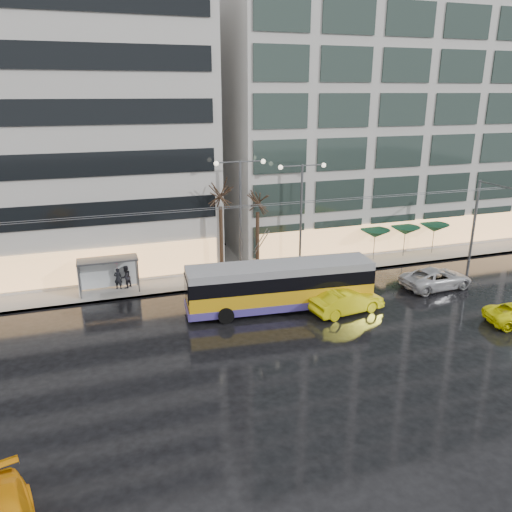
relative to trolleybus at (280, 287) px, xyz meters
name	(u,v)px	position (x,y,z in m)	size (l,w,h in m)	color
ground	(261,343)	(-2.73, -4.12, -1.57)	(140.00, 140.00, 0.00)	black
sidewalk	(230,263)	(-0.73, 9.88, -1.49)	(80.00, 10.00, 0.15)	gray
kerb	(248,284)	(-0.73, 4.93, -1.49)	(80.00, 0.10, 0.15)	slate
building_right	(385,106)	(16.27, 14.88, 11.08)	(32.00, 14.00, 25.00)	#B6B2AE
trolleybus	(280,287)	(0.00, 0.00, 0.00)	(12.65, 5.32, 5.79)	gold
catenary	(239,236)	(-1.73, 3.81, 2.69)	(42.24, 5.12, 7.00)	#595B60
bus_shelter	(103,268)	(-11.11, 6.56, 0.39)	(4.20, 1.60, 2.51)	#595B60
street_lamp_near	(240,203)	(-0.73, 6.68, 4.42)	(3.96, 0.36, 9.03)	#595B60
street_lamp_far	(301,202)	(4.27, 6.68, 4.15)	(3.96, 0.36, 8.53)	#595B60
tree_a	(220,189)	(-2.23, 6.88, 5.52)	(3.20, 3.20, 8.40)	black
tree_b	(258,195)	(0.77, 7.08, 4.83)	(3.20, 3.20, 7.70)	black
parasol_a	(375,234)	(11.27, 6.88, 0.88)	(2.50, 2.50, 2.65)	#595B60
parasol_b	(405,231)	(14.27, 6.88, 0.88)	(2.50, 2.50, 2.65)	#595B60
parasol_c	(434,228)	(17.27, 6.88, 0.88)	(2.50, 2.50, 2.65)	#595B60
taxi_b	(347,301)	(3.99, -1.93, -0.74)	(1.74, 4.99, 1.64)	#D2C70B
sedan_silver	(436,278)	(12.42, -0.08, -0.81)	(2.51, 5.44, 1.51)	#B5B5BA
pedestrian_a	(117,270)	(-10.10, 6.72, 0.04)	(1.21, 1.23, 2.19)	black
pedestrian_b	(126,277)	(-9.53, 6.80, -0.57)	(1.03, 1.03, 1.69)	black
pedestrian_c	(104,273)	(-11.04, 7.47, -0.29)	(1.39, 1.16, 2.11)	black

